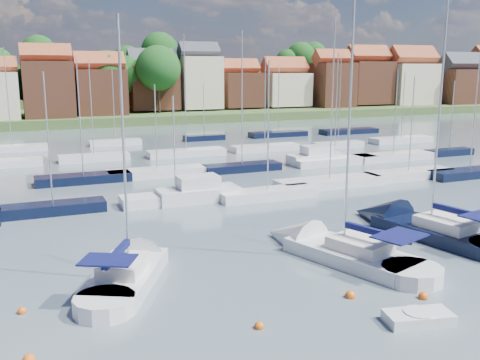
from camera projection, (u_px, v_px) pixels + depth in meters
name	position (u px, v px, depth m)	size (l,w,h in m)	color
ground	(189.00, 161.00, 66.11)	(260.00, 260.00, 0.00)	#45565D
sailboat_left	(133.00, 269.00, 29.57)	(7.68, 11.18, 15.07)	silver
sailboat_centre	(329.00, 249.00, 32.77)	(7.24, 12.99, 17.05)	silver
sailboat_navy	(414.00, 227.00, 37.48)	(6.24, 14.11, 18.82)	black
tender	(418.00, 318.00, 23.98)	(3.23, 2.00, 0.65)	silver
buoy_b	(259.00, 328.00, 23.53)	(0.43, 0.43, 0.43)	#D85914
buoy_c	(350.00, 297.00, 26.70)	(0.52, 0.52, 0.52)	#D85914
buoy_d	(423.00, 299.00, 26.57)	(0.50, 0.50, 0.50)	#D85914
buoy_e	(421.00, 233.00, 37.14)	(0.49, 0.49, 0.49)	#D85914
buoy_g	(22.00, 313.00, 24.98)	(0.42, 0.42, 0.42)	#D85914
buoy_h	(385.00, 257.00, 32.47)	(0.46, 0.46, 0.46)	#D85914
marina_field	(217.00, 163.00, 62.34)	(79.62, 41.41, 15.93)	silver
far_shore_town	(99.00, 92.00, 149.84)	(212.46, 90.00, 22.27)	#49592C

